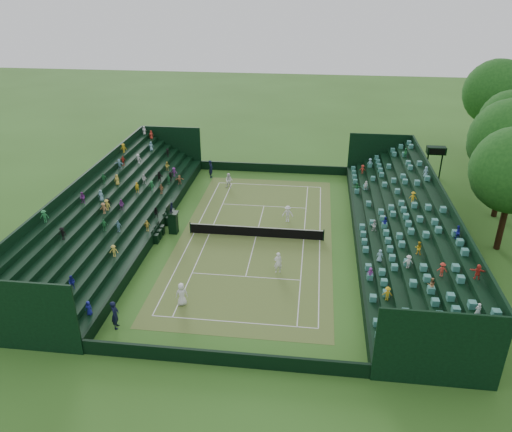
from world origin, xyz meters
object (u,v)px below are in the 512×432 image
Objects in this scene: tennis_net at (256,231)px; player_near_west at (182,294)px; player_far_east at (288,214)px; player_near_east at (278,262)px; player_far_west at (229,181)px; umpire_chair at (173,220)px.

player_near_west reaches higher than tennis_net.
player_far_east reaches higher than tennis_net.
player_near_east reaches higher than tennis_net.
player_near_west is 21.08m from player_far_west.
tennis_net is 4.00× the size of umpire_chair.
tennis_net is 7.21× the size of player_far_west.
umpire_chair reaches higher than player_near_west.
player_near_west is at bearing -114.94° from player_far_east.
umpire_chair is at bearing -179.27° from tennis_net.
player_near_east reaches higher than player_far_east.
player_near_west is 7.89m from player_near_east.
player_near_west reaches higher than player_far_east.
umpire_chair is 1.68× the size of player_near_east.
player_near_east is (6.16, 4.93, 0.02)m from player_near_west.
tennis_net is at bearing 0.73° from umpire_chair.
umpire_chair is 1.80× the size of player_far_west.
player_near_east is (2.34, -5.47, 0.34)m from tennis_net.
umpire_chair is at bearing -90.55° from player_near_west.
player_far_west is (-6.54, 16.15, -0.06)m from player_near_east.
player_far_east is at bearing 19.18° from umpire_chair.
player_near_west is (3.46, -10.31, -0.40)m from umpire_chair.
umpire_chair is 11.21m from player_far_west.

